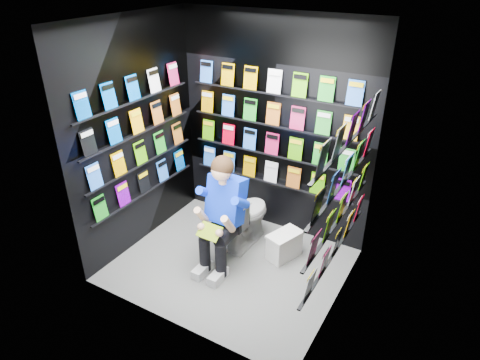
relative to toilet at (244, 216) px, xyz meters
The scene contains 14 objects.
floor 0.60m from the toilet, 79.78° to the right, with size 2.40×2.40×0.00m, color slate.
ceiling 2.28m from the toilet, 79.78° to the right, with size 2.40×2.40×0.00m, color white.
wall_back 1.08m from the toilet, 81.06° to the left, with size 2.40×0.04×2.60m, color black.
wall_front 1.74m from the toilet, 86.72° to the right, with size 2.40×0.04×2.60m, color black.
wall_left 1.53m from the toilet, 157.33° to the right, with size 0.04×2.00×2.60m, color black.
wall_right 1.65m from the toilet, 19.95° to the right, with size 0.04×2.00×2.60m, color black.
comics_back 1.07m from the toilet, 80.53° to the left, with size 2.10×0.06×1.37m, color #BA5F1E, non-canonical shape.
comics_left 1.51m from the toilet, 156.77° to the right, with size 0.06×1.70×1.37m, color #BA5F1E, non-canonical shape.
comics_right 1.63m from the toilet, 20.39° to the right, with size 0.06×1.70×1.37m, color #BA5F1E, non-canonical shape.
toilet is the anchor object (origin of this frame).
longbox 0.58m from the toilet, ahead, with size 0.21×0.39×0.29m, color white.
longbox_lid 0.54m from the toilet, ahead, with size 0.23×0.40×0.03m, color white.
reader 0.56m from the toilet, 90.00° to the right, with size 0.53×0.78×1.43m, color #072CE8, non-canonical shape.
held_comic 0.76m from the toilet, 90.00° to the right, with size 0.25×0.01×0.18m, color green.
Camera 1 is at (2.00, -3.24, 3.08)m, focal length 32.00 mm.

